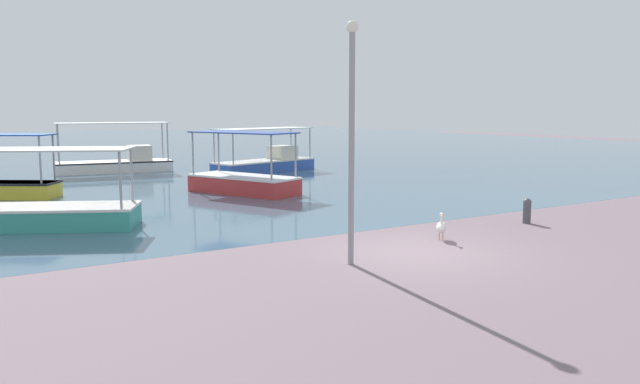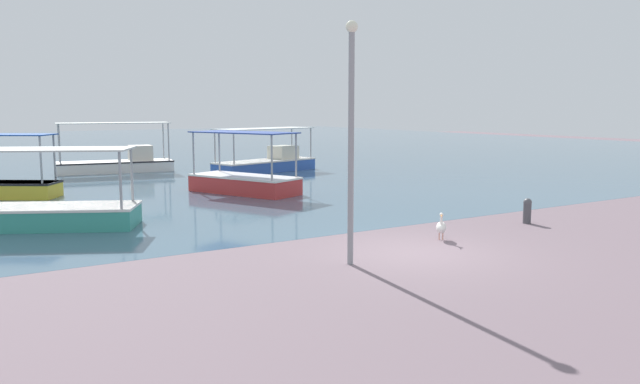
# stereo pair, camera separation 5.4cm
# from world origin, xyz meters

# --- Properties ---
(ground) EXTENTS (120.00, 120.00, 0.00)m
(ground) POSITION_xyz_m (0.00, 0.00, 0.00)
(ground) COLOR slate
(harbor_water) EXTENTS (110.00, 90.00, 0.00)m
(harbor_water) POSITION_xyz_m (0.00, 48.00, 0.00)
(harbor_water) COLOR #46657A
(harbor_water) RESTS_ON ground
(fishing_boat_far_left) EXTENTS (3.71, 5.31, 2.64)m
(fishing_boat_far_left) POSITION_xyz_m (1.01, 12.58, 0.55)
(fishing_boat_far_left) COLOR red
(fishing_boat_far_left) RESTS_ON harbor_water
(fishing_boat_near_left) EXTENTS (6.07, 4.31, 2.44)m
(fishing_boat_near_left) POSITION_xyz_m (-7.67, 8.68, 0.51)
(fishing_boat_near_left) COLOR teal
(fishing_boat_near_left) RESTS_ON harbor_water
(fishing_boat_far_right) EXTENTS (6.73, 3.55, 2.50)m
(fishing_boat_far_right) POSITION_xyz_m (6.02, 20.19, 0.58)
(fishing_boat_far_right) COLOR #3159B3
(fishing_boat_far_right) RESTS_ON harbor_water
(fishing_boat_center) EXTENTS (6.56, 2.83, 2.82)m
(fishing_boat_center) POSITION_xyz_m (-1.33, 24.51, 0.60)
(fishing_boat_center) COLOR silver
(fishing_boat_center) RESTS_ON harbor_water
(pelican) EXTENTS (0.63, 0.66, 0.80)m
(pelican) POSITION_xyz_m (1.58, 0.85, 0.38)
(pelican) COLOR #E0997A
(pelican) RESTS_ON ground
(lamp_post) EXTENTS (0.28, 0.28, 5.61)m
(lamp_post) POSITION_xyz_m (-2.11, -0.04, 3.16)
(lamp_post) COLOR gray
(lamp_post) RESTS_ON ground
(mooring_bollard) EXTENTS (0.27, 0.27, 0.81)m
(mooring_bollard) POSITION_xyz_m (5.67, 1.31, 0.43)
(mooring_bollard) COLOR #47474C
(mooring_bollard) RESTS_ON ground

